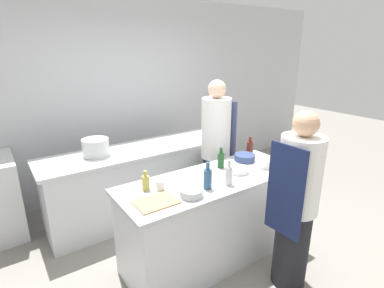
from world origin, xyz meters
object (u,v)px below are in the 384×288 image
bottle_olive_oil (221,160)px  bottle_wine (208,178)px  bottle_cooking_oil (250,148)px  bowl_ceramic_blue (245,158)px  chef_at_prep_near (296,204)px  bottle_vinegar (146,182)px  bowl_wooden_salad (239,170)px  bowl_mixing_large (191,193)px  stockpot (96,147)px  cup (160,185)px  bottle_water (229,175)px  chef_at_stove (216,151)px  bowl_prep_small (263,163)px  bottle_sauce (278,159)px

bottle_olive_oil → bottle_wine: bearing=-143.1°
bottle_cooking_oil → bowl_ceramic_blue: (-0.17, -0.10, -0.05)m
chef_at_prep_near → bowl_ceramic_blue: chef_at_prep_near is taller
bottle_vinegar → bowl_wooden_salad: (0.94, -0.18, -0.05)m
bowl_mixing_large → stockpot: (-0.34, 1.45, 0.07)m
bottle_wine → cup: 0.42m
bottle_olive_oil → bottle_cooking_oil: 0.53m
bowl_wooden_salad → bowl_mixing_large: bearing=-167.7°
bottle_olive_oil → bottle_vinegar: (-0.87, -0.02, -0.01)m
bottle_vinegar → bowl_ceramic_blue: bottle_vinegar is taller
bottle_water → stockpot: (-0.76, 1.45, 0.01)m
bottle_vinegar → bottle_wine: size_ratio=0.73×
bowl_ceramic_blue → cup: 1.12m
chef_at_stove → bottle_cooking_oil: size_ratio=7.86×
bottle_wine → bowl_ceramic_blue: 0.82m
chef_at_prep_near → bottle_water: size_ratio=6.82×
bottle_vinegar → bottle_cooking_oil: bearing=5.1°
bowl_wooden_salad → bowl_prep_small: bearing=-6.8°
bowl_wooden_salad → stockpot: size_ratio=0.66×
chef_at_stove → bowl_mixing_large: (-0.94, -0.84, 0.06)m
bottle_vinegar → bowl_ceramic_blue: 1.22m
cup → bottle_vinegar: bearing=141.8°
chef_at_prep_near → stockpot: (-1.10, 1.95, 0.19)m
bowl_wooden_salad → stockpot: bearing=128.1°
chef_at_stove → bowl_wooden_salad: (-0.26, -0.69, 0.05)m
bottle_wine → bottle_water: size_ratio=1.04×
bowl_mixing_large → bowl_prep_small: 1.00m
chef_at_prep_near → bottle_olive_oil: 0.87m
bottle_sauce → bottle_cooking_oil: bearing=87.6°
bottle_olive_oil → bottle_water: size_ratio=0.91×
chef_at_prep_near → bowl_wooden_salad: (-0.08, 0.64, 0.11)m
bottle_water → bowl_wooden_salad: bearing=29.4°
bottle_olive_oil → bowl_prep_small: bearing=-32.5°
bottle_cooking_oil → bottle_water: bearing=-147.8°
bottle_vinegar → cup: bearing=-38.2°
bowl_mixing_large → bowl_ceramic_blue: size_ratio=0.85×
bowl_wooden_salad → cup: cup is taller
bowl_wooden_salad → bottle_olive_oil: bearing=107.8°
bottle_cooking_oil → bottle_water: (-0.72, -0.45, 0.01)m
bottle_vinegar → bottle_cooking_oil: 1.40m
bottle_vinegar → chef_at_stove: bearing=23.0°
bottle_wine → stockpot: size_ratio=0.82×
bowl_wooden_salad → cup: size_ratio=2.14×
chef_at_prep_near → bottle_sauce: 0.66m
chef_at_stove → bowl_ceramic_blue: bearing=-8.2°
chef_at_stove → stockpot: 1.43m
bowl_wooden_salad → stockpot: (-1.02, 1.30, 0.07)m
cup → stockpot: stockpot is taller
bottle_sauce → bowl_ceramic_blue: (-0.16, 0.32, -0.05)m
chef_at_stove → bowl_prep_small: bearing=-6.8°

